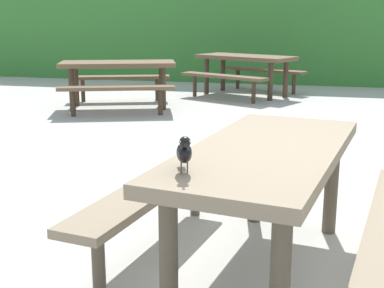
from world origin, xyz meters
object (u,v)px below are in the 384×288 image
at_px(picnic_table_foreground, 266,178).
at_px(picnic_table_mid_left, 118,73).
at_px(bird_grackle, 184,152).
at_px(picnic_table_far_centre, 245,65).

distance_m(picnic_table_foreground, picnic_table_mid_left, 5.78).
bearing_deg(bird_grackle, picnic_table_far_centre, 95.85).
height_order(picnic_table_foreground, picnic_table_far_centre, same).
distance_m(bird_grackle, picnic_table_far_centre, 7.54).
height_order(bird_grackle, picnic_table_far_centre, bird_grackle).
height_order(picnic_table_foreground, bird_grackle, bird_grackle).
bearing_deg(picnic_table_foreground, picnic_table_far_centre, 98.91).
xyz_separation_m(bird_grackle, picnic_table_mid_left, (-2.55, 5.63, -0.29)).
xyz_separation_m(bird_grackle, picnic_table_far_centre, (-0.77, 7.49, -0.29)).
bearing_deg(bird_grackle, picnic_table_foreground, 62.94).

